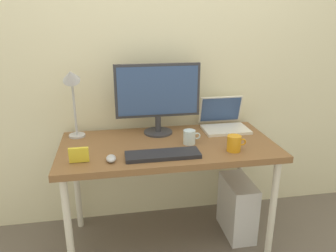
{
  "coord_description": "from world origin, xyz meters",
  "views": [
    {
      "loc": [
        -0.35,
        -1.95,
        1.54
      ],
      "look_at": [
        0.0,
        0.0,
        0.86
      ],
      "focal_mm": 35.1,
      "sensor_mm": 36.0,
      "label": 1
    }
  ],
  "objects_px": {
    "coffee_mug": "(234,143)",
    "glass_cup": "(190,137)",
    "desk_lamp": "(72,87)",
    "desk": "(168,153)",
    "keyboard": "(163,155)",
    "mouse": "(111,158)",
    "computer_tower": "(237,207)",
    "laptop": "(223,121)",
    "photo_frame": "(79,155)",
    "monitor": "(158,94)"
  },
  "relations": [
    {
      "from": "glass_cup",
      "to": "photo_frame",
      "type": "height_order",
      "value": "photo_frame"
    },
    {
      "from": "coffee_mug",
      "to": "desk_lamp",
      "type": "bearing_deg",
      "value": 157.73
    },
    {
      "from": "desk",
      "to": "glass_cup",
      "type": "relative_size",
      "value": 12.13
    },
    {
      "from": "coffee_mug",
      "to": "photo_frame",
      "type": "bearing_deg",
      "value": -179.38
    },
    {
      "from": "mouse",
      "to": "keyboard",
      "type": "bearing_deg",
      "value": 2.12
    },
    {
      "from": "keyboard",
      "to": "computer_tower",
      "type": "xyz_separation_m",
      "value": [
        0.58,
        0.19,
        -0.55
      ]
    },
    {
      "from": "keyboard",
      "to": "mouse",
      "type": "bearing_deg",
      "value": -177.88
    },
    {
      "from": "monitor",
      "to": "coffee_mug",
      "type": "relative_size",
      "value": 4.83
    },
    {
      "from": "laptop",
      "to": "desk_lamp",
      "type": "bearing_deg",
      "value": -179.06
    },
    {
      "from": "desk_lamp",
      "to": "mouse",
      "type": "relative_size",
      "value": 5.44
    },
    {
      "from": "desk_lamp",
      "to": "desk",
      "type": "bearing_deg",
      "value": -19.3
    },
    {
      "from": "coffee_mug",
      "to": "glass_cup",
      "type": "relative_size",
      "value": 1.05
    },
    {
      "from": "monitor",
      "to": "laptop",
      "type": "relative_size",
      "value": 1.82
    },
    {
      "from": "keyboard",
      "to": "glass_cup",
      "type": "distance_m",
      "value": 0.27
    },
    {
      "from": "desk",
      "to": "mouse",
      "type": "height_order",
      "value": "mouse"
    },
    {
      "from": "keyboard",
      "to": "coffee_mug",
      "type": "xyz_separation_m",
      "value": [
        0.44,
        0.01,
        0.04
      ]
    },
    {
      "from": "mouse",
      "to": "photo_frame",
      "type": "relative_size",
      "value": 0.82
    },
    {
      "from": "monitor",
      "to": "keyboard",
      "type": "height_order",
      "value": "monitor"
    },
    {
      "from": "laptop",
      "to": "coffee_mug",
      "type": "bearing_deg",
      "value": -100.24
    },
    {
      "from": "desk_lamp",
      "to": "glass_cup",
      "type": "xyz_separation_m",
      "value": [
        0.73,
        -0.23,
        -0.3
      ]
    },
    {
      "from": "desk_lamp",
      "to": "photo_frame",
      "type": "bearing_deg",
      "value": -83.3
    },
    {
      "from": "desk",
      "to": "computer_tower",
      "type": "relative_size",
      "value": 3.29
    },
    {
      "from": "desk",
      "to": "laptop",
      "type": "distance_m",
      "value": 0.52
    },
    {
      "from": "laptop",
      "to": "glass_cup",
      "type": "xyz_separation_m",
      "value": [
        -0.31,
        -0.25,
        -0.01
      ]
    },
    {
      "from": "laptop",
      "to": "computer_tower",
      "type": "bearing_deg",
      "value": -75.31
    },
    {
      "from": "desk_lamp",
      "to": "photo_frame",
      "type": "relative_size",
      "value": 4.45
    },
    {
      "from": "desk_lamp",
      "to": "mouse",
      "type": "bearing_deg",
      "value": -61.7
    },
    {
      "from": "desk",
      "to": "computer_tower",
      "type": "distance_m",
      "value": 0.69
    },
    {
      "from": "desk",
      "to": "monitor",
      "type": "bearing_deg",
      "value": 99.33
    },
    {
      "from": "desk_lamp",
      "to": "computer_tower",
      "type": "xyz_separation_m",
      "value": [
        1.1,
        -0.21,
        -0.88
      ]
    },
    {
      "from": "laptop",
      "to": "mouse",
      "type": "xyz_separation_m",
      "value": [
        -0.82,
        -0.43,
        -0.04
      ]
    },
    {
      "from": "coffee_mug",
      "to": "glass_cup",
      "type": "xyz_separation_m",
      "value": [
        -0.24,
        0.16,
        -0.0
      ]
    },
    {
      "from": "laptop",
      "to": "photo_frame",
      "type": "bearing_deg",
      "value": -156.95
    },
    {
      "from": "mouse",
      "to": "glass_cup",
      "type": "xyz_separation_m",
      "value": [
        0.5,
        0.18,
        0.03
      ]
    },
    {
      "from": "photo_frame",
      "to": "computer_tower",
      "type": "xyz_separation_m",
      "value": [
        1.05,
        0.19,
        -0.58
      ]
    },
    {
      "from": "desk",
      "to": "photo_frame",
      "type": "relative_size",
      "value": 12.57
    },
    {
      "from": "mouse",
      "to": "coffee_mug",
      "type": "xyz_separation_m",
      "value": [
        0.74,
        0.02,
        0.03
      ]
    },
    {
      "from": "monitor",
      "to": "glass_cup",
      "type": "bearing_deg",
      "value": -53.84
    },
    {
      "from": "glass_cup",
      "to": "computer_tower",
      "type": "distance_m",
      "value": 0.69
    },
    {
      "from": "mouse",
      "to": "desk",
      "type": "bearing_deg",
      "value": 29.73
    },
    {
      "from": "keyboard",
      "to": "coffee_mug",
      "type": "bearing_deg",
      "value": 1.19
    },
    {
      "from": "keyboard",
      "to": "desk_lamp",
      "type": "bearing_deg",
      "value": 142.28
    },
    {
      "from": "desk",
      "to": "photo_frame",
      "type": "xyz_separation_m",
      "value": [
        -0.54,
        -0.2,
        0.12
      ]
    },
    {
      "from": "keyboard",
      "to": "desk",
      "type": "bearing_deg",
      "value": 71.37
    },
    {
      "from": "desk",
      "to": "coffee_mug",
      "type": "bearing_deg",
      "value": -26.68
    },
    {
      "from": "desk_lamp",
      "to": "coffee_mug",
      "type": "relative_size",
      "value": 4.07
    },
    {
      "from": "monitor",
      "to": "desk_lamp",
      "type": "distance_m",
      "value": 0.56
    },
    {
      "from": "desk",
      "to": "keyboard",
      "type": "xyz_separation_m",
      "value": [
        -0.07,
        -0.2,
        0.08
      ]
    },
    {
      "from": "coffee_mug",
      "to": "keyboard",
      "type": "bearing_deg",
      "value": -178.81
    },
    {
      "from": "computer_tower",
      "to": "photo_frame",
      "type": "bearing_deg",
      "value": -169.55
    }
  ]
}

